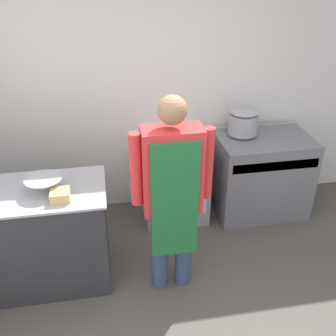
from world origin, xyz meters
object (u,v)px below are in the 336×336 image
plastic_tub (60,195)px  stock_pot (243,122)px  mixing_bowl (44,185)px  stove (261,175)px  fridge_unit (175,180)px  person_cook (172,189)px

plastic_tub → stock_pot: stock_pot is taller
mixing_bowl → stock_pot: (1.89, 0.82, 0.06)m
stock_pot → stove: bearing=-27.6°
fridge_unit → plastic_tub: (-1.05, -0.91, 0.51)m
stove → plastic_tub: 2.22m
person_cook → mixing_bowl: size_ratio=5.90×
fridge_unit → stock_pot: size_ratio=2.88×
plastic_tub → stock_pot: bearing=28.5°
stove → stock_pot: (-0.22, 0.11, 0.58)m
stock_pot → plastic_tub: bearing=-151.5°
person_cook → plastic_tub: person_cook is taller
stove → fridge_unit: bearing=176.3°
stock_pot → fridge_unit: bearing=-175.8°
stove → person_cook: bearing=-140.6°
stock_pot → person_cook: bearing=-131.4°
person_cook → plastic_tub: (-0.84, 0.10, -0.02)m
plastic_tub → stove: bearing=23.1°
person_cook → stove: bearing=39.4°
mixing_bowl → stock_pot: bearing=23.4°
fridge_unit → person_cook: person_cook is taller
mixing_bowl → plastic_tub: bearing=-48.1°
stove → fridge_unit: size_ratio=1.12×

